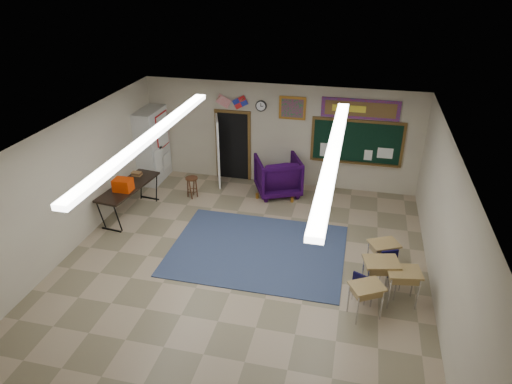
% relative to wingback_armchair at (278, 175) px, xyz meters
% --- Properties ---
extents(floor, '(9.00, 9.00, 0.00)m').
position_rel_wingback_armchair_xyz_m(floor, '(-0.11, -3.79, -0.55)').
color(floor, gray).
rests_on(floor, ground).
extents(back_wall, '(8.00, 0.04, 3.00)m').
position_rel_wingback_armchair_xyz_m(back_wall, '(-0.11, 0.71, 0.95)').
color(back_wall, '#BBB497').
rests_on(back_wall, floor).
extents(left_wall, '(0.04, 9.00, 3.00)m').
position_rel_wingback_armchair_xyz_m(left_wall, '(-4.11, -3.79, 0.95)').
color(left_wall, '#BBB497').
rests_on(left_wall, floor).
extents(right_wall, '(0.04, 9.00, 3.00)m').
position_rel_wingback_armchair_xyz_m(right_wall, '(3.89, -3.79, 0.95)').
color(right_wall, '#BBB497').
rests_on(right_wall, floor).
extents(ceiling, '(8.00, 9.00, 0.04)m').
position_rel_wingback_armchair_xyz_m(ceiling, '(-0.11, -3.79, 2.45)').
color(ceiling, '#B8B9B4').
rests_on(ceiling, back_wall).
extents(area_rug, '(4.00, 3.00, 0.02)m').
position_rel_wingback_armchair_xyz_m(area_rug, '(0.09, -2.99, -0.54)').
color(area_rug, '#2E3B57').
rests_on(area_rug, floor).
extents(fluorescent_strips, '(3.86, 6.00, 0.10)m').
position_rel_wingback_armchair_xyz_m(fluorescent_strips, '(-0.11, -3.79, 2.39)').
color(fluorescent_strips, white).
rests_on(fluorescent_strips, ceiling).
extents(doorway, '(1.10, 0.89, 2.16)m').
position_rel_wingback_armchair_xyz_m(doorway, '(-1.61, 0.56, 0.50)').
color(doorway, black).
rests_on(doorway, back_wall).
extents(chalkboard, '(2.55, 0.14, 1.30)m').
position_rel_wingback_armchair_xyz_m(chalkboard, '(2.09, 0.67, 0.91)').
color(chalkboard, brown).
rests_on(chalkboard, back_wall).
extents(bulletin_board, '(2.10, 0.05, 0.55)m').
position_rel_wingback_armchair_xyz_m(bulletin_board, '(2.09, 0.67, 1.90)').
color(bulletin_board, '#B20F22').
rests_on(bulletin_board, back_wall).
extents(framed_art_print, '(0.75, 0.05, 0.65)m').
position_rel_wingback_armchair_xyz_m(framed_art_print, '(0.24, 0.67, 1.80)').
color(framed_art_print, '#AD6E21').
rests_on(framed_art_print, back_wall).
extents(wall_clock, '(0.32, 0.05, 0.32)m').
position_rel_wingback_armchair_xyz_m(wall_clock, '(-0.66, 0.67, 1.80)').
color(wall_clock, black).
rests_on(wall_clock, back_wall).
extents(wall_flags, '(1.16, 0.06, 0.70)m').
position_rel_wingback_armchair_xyz_m(wall_flags, '(-1.51, 0.65, 1.93)').
color(wall_flags, red).
rests_on(wall_flags, back_wall).
extents(storage_cabinet, '(0.59, 1.25, 2.20)m').
position_rel_wingback_armchair_xyz_m(storage_cabinet, '(-3.82, 0.06, 0.54)').
color(storage_cabinet, beige).
rests_on(storage_cabinet, floor).
extents(wingback_armchair, '(1.58, 1.59, 1.11)m').
position_rel_wingback_armchair_xyz_m(wingback_armchair, '(0.00, 0.00, 0.00)').
color(wingback_armchair, black).
rests_on(wingback_armchair, floor).
extents(student_chair_reading, '(0.56, 0.56, 0.83)m').
position_rel_wingback_armchair_xyz_m(student_chair_reading, '(-0.15, -0.02, -0.14)').
color(student_chair_reading, black).
rests_on(student_chair_reading, floor).
extents(student_chair_desk_a, '(0.47, 0.47, 0.70)m').
position_rel_wingback_armchair_xyz_m(student_chair_desk_a, '(2.50, -4.18, -0.20)').
color(student_chair_desk_a, black).
rests_on(student_chair_desk_a, floor).
extents(student_chair_desk_b, '(0.53, 0.53, 0.79)m').
position_rel_wingback_armchair_xyz_m(student_chair_desk_b, '(3.05, -3.67, -0.16)').
color(student_chair_desk_b, black).
rests_on(student_chair_desk_b, floor).
extents(student_desk_front_left, '(0.77, 0.65, 0.81)m').
position_rel_wingback_armchair_xyz_m(student_desk_front_left, '(2.81, -3.94, -0.10)').
color(student_desk_front_left, '#A0814A').
rests_on(student_desk_front_left, floor).
extents(student_desk_front_right, '(0.74, 0.67, 0.72)m').
position_rel_wingback_armchair_xyz_m(student_desk_front_right, '(2.88, -3.13, -0.15)').
color(student_desk_front_right, '#A0814A').
rests_on(student_desk_front_right, floor).
extents(student_desk_back_left, '(0.74, 0.69, 0.72)m').
position_rel_wingback_armchair_xyz_m(student_desk_back_left, '(2.55, -4.66, -0.15)').
color(student_desk_back_left, '#A0814A').
rests_on(student_desk_back_left, floor).
extents(student_desk_back_right, '(0.71, 0.58, 0.77)m').
position_rel_wingback_armchair_xyz_m(student_desk_back_right, '(3.24, -4.11, -0.13)').
color(student_desk_back_right, '#A0814A').
rests_on(student_desk_back_right, floor).
extents(folding_table, '(0.91, 2.09, 1.15)m').
position_rel_wingback_armchair_xyz_m(folding_table, '(-3.55, -2.10, -0.09)').
color(folding_table, black).
rests_on(folding_table, floor).
extents(wooden_stool, '(0.34, 0.34, 0.61)m').
position_rel_wingback_armchair_xyz_m(wooden_stool, '(-2.31, -0.81, -0.24)').
color(wooden_stool, '#442414').
rests_on(wooden_stool, floor).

